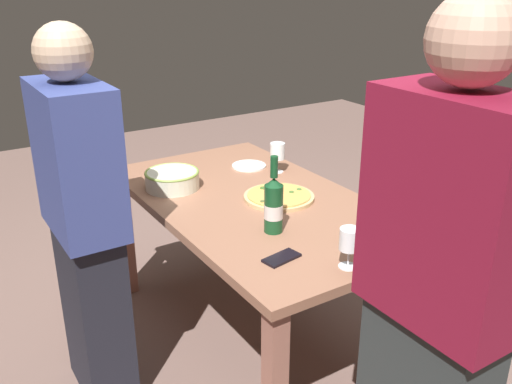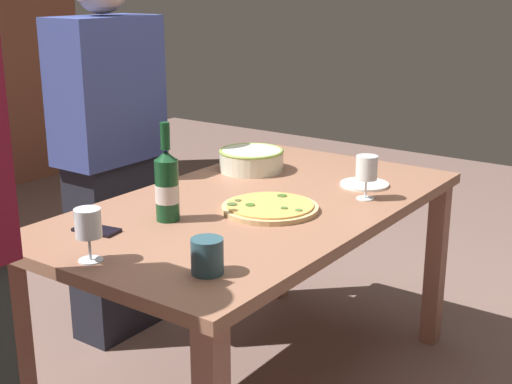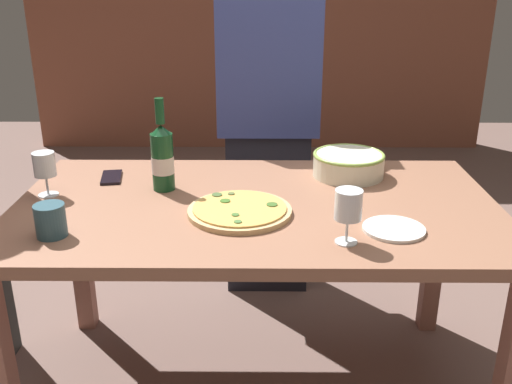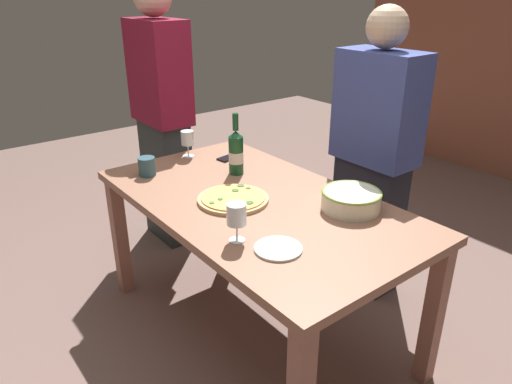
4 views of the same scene
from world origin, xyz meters
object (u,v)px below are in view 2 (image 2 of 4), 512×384
serving_bowl (251,159)px  wine_bottle (167,185)px  person_host (111,157)px  dining_table (256,227)px  wine_glass_near_pizza (88,226)px  pizza (270,207)px  cell_phone (97,230)px  side_plate (364,184)px  wine_glass_by_bottle (367,170)px  cup_amber (207,256)px

serving_bowl → wine_bottle: size_ratio=0.82×
serving_bowl → person_host: 0.59m
dining_table → wine_glass_near_pizza: (-0.71, 0.06, 0.20)m
pizza → cell_phone: 0.58m
side_plate → person_host: 1.06m
cell_phone → person_host: 0.81m
serving_bowl → side_plate: serving_bowl is taller
wine_glass_near_pizza → cell_phone: (0.18, 0.17, -0.10)m
wine_glass_by_bottle → cup_amber: (-0.85, 0.04, -0.06)m
wine_glass_by_bottle → wine_glass_near_pizza: bearing=159.8°
pizza → dining_table: bearing=61.7°
pizza → wine_glass_by_bottle: size_ratio=2.08×
dining_table → serving_bowl: serving_bowl is taller
wine_glass_near_pizza → side_plate: wine_glass_near_pizza is taller
dining_table → serving_bowl: size_ratio=6.03×
serving_bowl → wine_glass_near_pizza: size_ratio=1.74×
dining_table → wine_bottle: bearing=159.4°
serving_bowl → wine_glass_near_pizza: 1.07m
wine_bottle → pizza: bearing=-38.4°
pizza → wine_glass_by_bottle: bearing=-33.2°
side_plate → cell_phone: same height
dining_table → wine_bottle: (-0.32, 0.12, 0.21)m
wine_bottle → wine_glass_near_pizza: size_ratio=2.12×
cup_amber → pizza: bearing=17.2°
wine_glass_near_pizza → wine_glass_by_bottle: 1.03m
pizza → wine_bottle: size_ratio=1.02×
cell_phone → person_host: size_ratio=0.09×
dining_table → wine_glass_by_bottle: bearing=-49.0°
wine_glass_near_pizza → wine_glass_by_bottle: (0.97, -0.36, 0.00)m
cell_phone → wine_glass_near_pizza: bearing=34.4°
serving_bowl → cell_phone: bearing=-177.4°
wine_bottle → person_host: 0.76m
dining_table → person_host: size_ratio=1.01×
dining_table → side_plate: (0.41, -0.22, 0.10)m
wine_glass_by_bottle → cell_phone: wine_glass_by_bottle is taller
dining_table → wine_glass_by_bottle: wine_glass_by_bottle is taller
wine_glass_by_bottle → side_plate: bearing=28.1°
dining_table → cup_amber: cup_amber is taller
pizza → serving_bowl: bearing=42.7°
pizza → side_plate: 0.48m
dining_table → serving_bowl: bearing=38.0°
wine_glass_by_bottle → side_plate: 0.20m
pizza → person_host: bearing=83.5°
dining_table → serving_bowl: (0.34, 0.27, 0.14)m
wine_bottle → cell_phone: bearing=153.4°
cup_amber → side_plate: cup_amber is taller
cup_amber → cell_phone: cup_amber is taller
cup_amber → person_host: (0.64, 1.04, -0.00)m
side_plate → cell_phone: size_ratio=1.28×
pizza → person_host: 0.88m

